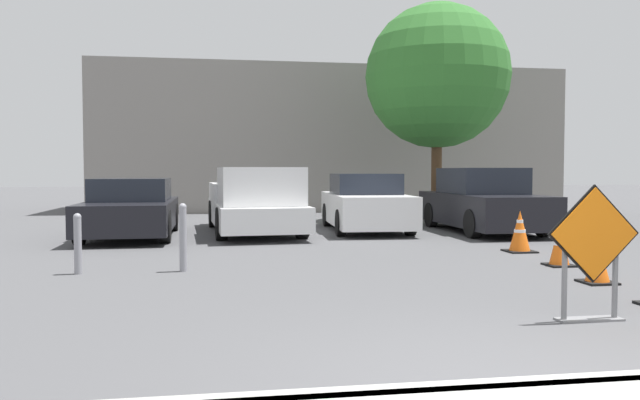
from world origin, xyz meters
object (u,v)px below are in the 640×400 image
(traffic_cone_second, at_px, (598,262))
(parked_car_nearest, at_px, (131,209))
(pickup_truck, at_px, (255,204))
(parked_car_second, at_px, (365,204))
(traffic_cone_fourth, at_px, (520,232))
(road_closed_sign, at_px, (593,247))
(parked_car_third, at_px, (483,203))
(bollard_nearest, at_px, (183,236))
(traffic_cone_third, at_px, (560,244))
(bollard_second, at_px, (78,242))

(traffic_cone_second, xyz_separation_m, parked_car_nearest, (-7.06, 7.11, 0.35))
(pickup_truck, xyz_separation_m, parked_car_second, (2.81, 0.37, -0.04))
(traffic_cone_fourth, bearing_deg, road_closed_sign, -109.58)
(parked_car_nearest, bearing_deg, parked_car_third, 178.88)
(road_closed_sign, bearing_deg, pickup_truck, 107.01)
(parked_car_third, distance_m, bollard_nearest, 8.73)
(traffic_cone_third, height_order, bollard_nearest, bollard_nearest)
(traffic_cone_second, bearing_deg, pickup_truck, 119.52)
(road_closed_sign, relative_size, traffic_cone_third, 1.92)
(bollard_second, bearing_deg, parked_car_nearest, 89.42)
(bollard_nearest, bearing_deg, parked_car_nearest, 105.67)
(bollard_second, bearing_deg, traffic_cone_fourth, 9.80)
(traffic_cone_third, xyz_separation_m, pickup_truck, (-4.51, 5.91, 0.37))
(parked_car_second, height_order, bollard_second, parked_car_second)
(traffic_cone_fourth, bearing_deg, pickup_truck, 138.23)
(traffic_cone_third, bearing_deg, bollard_second, 176.93)
(pickup_truck, height_order, parked_car_third, pickup_truck)
(parked_car_third, bearing_deg, bollard_second, 31.44)
(pickup_truck, relative_size, bollard_nearest, 5.39)
(bollard_nearest, bearing_deg, parked_car_third, 36.21)
(traffic_cone_fourth, xyz_separation_m, parked_car_nearest, (-7.56, 3.90, 0.26))
(parked_car_nearest, bearing_deg, traffic_cone_fourth, 151.98)
(road_closed_sign, xyz_separation_m, traffic_cone_fourth, (1.84, 5.16, -0.37))
(traffic_cone_second, relative_size, traffic_cone_third, 0.84)
(pickup_truck, relative_size, parked_car_third, 1.21)
(traffic_cone_third, bearing_deg, pickup_truck, 127.34)
(traffic_cone_second, bearing_deg, parked_car_third, 78.38)
(parked_car_nearest, height_order, pickup_truck, pickup_truck)
(road_closed_sign, bearing_deg, parked_car_nearest, 122.26)
(traffic_cone_second, xyz_separation_m, pickup_truck, (-4.20, 7.41, 0.43))
(road_closed_sign, xyz_separation_m, parked_car_nearest, (-5.72, 9.06, -0.12))
(traffic_cone_fourth, distance_m, bollard_nearest, 6.24)
(parked_car_second, bearing_deg, traffic_cone_third, 108.06)
(road_closed_sign, xyz_separation_m, pickup_truck, (-2.86, 9.36, -0.04))
(parked_car_second, relative_size, parked_car_third, 0.95)
(bollard_nearest, bearing_deg, road_closed_sign, -42.10)
(parked_car_second, distance_m, bollard_nearest, 7.24)
(traffic_cone_second, height_order, bollard_nearest, bollard_nearest)
(parked_car_nearest, xyz_separation_m, bollard_second, (-0.05, -5.22, -0.16))
(traffic_cone_second, distance_m, bollard_second, 7.36)
(road_closed_sign, distance_m, bollard_second, 6.94)
(pickup_truck, bearing_deg, parked_car_third, 172.78)
(traffic_cone_second, xyz_separation_m, traffic_cone_fourth, (0.50, 3.21, 0.09))
(road_closed_sign, xyz_separation_m, traffic_cone_second, (1.33, 1.95, -0.46))
(traffic_cone_fourth, relative_size, parked_car_second, 0.18)
(traffic_cone_second, height_order, traffic_cone_fourth, traffic_cone_fourth)
(bollard_second, bearing_deg, traffic_cone_third, -3.07)
(traffic_cone_second, bearing_deg, road_closed_sign, -124.37)
(traffic_cone_fourth, bearing_deg, parked_car_third, 76.15)
(traffic_cone_second, distance_m, traffic_cone_third, 1.53)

